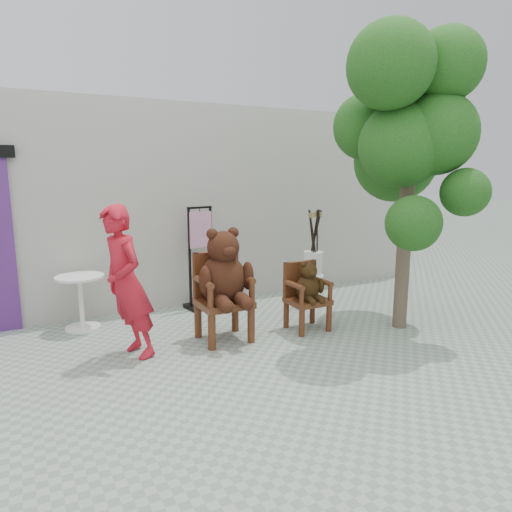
% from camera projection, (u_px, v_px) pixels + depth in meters
% --- Properties ---
extents(ground_plane, '(60.00, 60.00, 0.00)m').
position_uv_depth(ground_plane, '(282.00, 366.00, 4.79)').
color(ground_plane, gray).
rests_on(ground_plane, ground).
extents(back_wall, '(9.00, 1.00, 3.00)m').
position_uv_depth(back_wall, '(183.00, 204.00, 7.22)').
color(back_wall, '#ADAAA2').
rests_on(back_wall, ground).
extents(chair_big, '(0.68, 0.72, 1.37)m').
position_uv_depth(chair_big, '(223.00, 278.00, 5.40)').
color(chair_big, '#411E0D').
rests_on(chair_big, ground).
extents(chair_small, '(0.49, 0.49, 0.90)m').
position_uv_depth(chair_small, '(307.00, 289.00, 5.83)').
color(chair_small, '#411E0D').
rests_on(chair_small, ground).
extents(person, '(0.56, 0.70, 1.68)m').
position_uv_depth(person, '(127.00, 283.00, 4.85)').
color(person, red).
rests_on(person, ground).
extents(cafe_table, '(0.60, 0.60, 0.70)m').
position_uv_depth(cafe_table, '(81.00, 296.00, 5.84)').
color(cafe_table, white).
rests_on(cafe_table, ground).
extents(display_stand, '(0.50, 0.42, 1.51)m').
position_uv_depth(display_stand, '(201.00, 270.00, 6.73)').
color(display_stand, black).
rests_on(display_stand, ground).
extents(stool_bucket, '(0.32, 0.32, 1.45)m').
position_uv_depth(stool_bucket, '(313.00, 263.00, 6.94)').
color(stool_bucket, white).
rests_on(stool_bucket, ground).
extents(tree, '(2.02, 2.05, 3.62)m').
position_uv_depth(tree, '(408.00, 134.00, 5.54)').
color(tree, '#443729').
rests_on(tree, ground).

